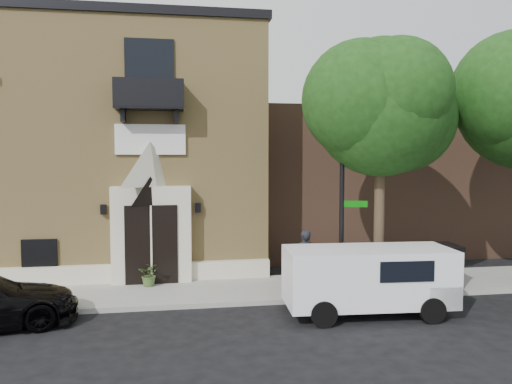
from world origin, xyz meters
TOP-DOWN VIEW (x-y plane):
  - ground at (0.00, 0.00)m, footprint 120.00×120.00m
  - sidewalk at (1.00, 1.50)m, footprint 42.00×3.00m
  - church at (-2.99, 7.95)m, footprint 12.20×11.01m
  - neighbour_building at (12.00, 9.00)m, footprint 18.00×8.00m
  - street_tree_left at (6.03, 0.35)m, footprint 4.97×4.38m
  - cargo_van at (5.13, -1.32)m, footprint 4.63×2.14m
  - street_sign at (4.83, 0.51)m, footprint 0.82×0.99m
  - fire_hydrant at (3.33, 0.20)m, footprint 0.48×0.39m
  - dumpster at (7.75, 0.76)m, footprint 2.13×1.30m
  - planter at (-1.05, 2.19)m, footprint 0.82×0.75m
  - pedestrian_near at (3.84, 1.22)m, footprint 0.79×0.66m

SIDE VIEW (x-z plane):
  - ground at x=0.00m, z-range 0.00..0.00m
  - sidewalk at x=1.00m, z-range 0.00..0.15m
  - planter at x=-1.05m, z-range 0.15..0.92m
  - fire_hydrant at x=3.33m, z-range 0.14..0.99m
  - dumpster at x=7.75m, z-range 0.16..1.51m
  - cargo_van at x=5.13m, z-range 0.11..1.95m
  - pedestrian_near at x=3.84m, z-range 0.15..2.00m
  - street_sign at x=4.83m, z-range 0.17..5.48m
  - neighbour_building at x=12.00m, z-range 0.00..6.40m
  - church at x=-2.99m, z-range -0.02..9.28m
  - street_tree_left at x=6.03m, z-range 1.98..9.75m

